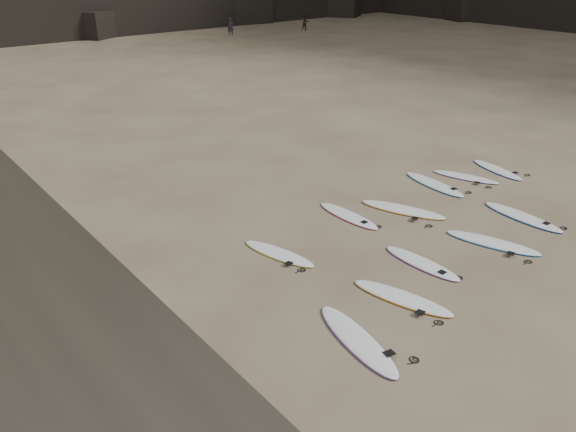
% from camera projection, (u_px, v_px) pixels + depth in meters
% --- Properties ---
extents(ground, '(240.00, 240.00, 0.00)m').
position_uv_depth(ground, '(448.00, 254.00, 14.94)').
color(ground, '#897559').
rests_on(ground, ground).
extents(surfboard_0, '(1.17, 2.76, 0.10)m').
position_uv_depth(surfboard_0, '(357.00, 339.00, 11.58)').
color(surfboard_0, white).
rests_on(surfboard_0, ground).
extents(surfboard_1, '(1.22, 2.57, 0.09)m').
position_uv_depth(surfboard_1, '(402.00, 298.00, 12.98)').
color(surfboard_1, white).
rests_on(surfboard_1, ground).
extents(surfboard_2, '(0.61, 2.33, 0.08)m').
position_uv_depth(surfboard_2, '(422.00, 263.00, 14.42)').
color(surfboard_2, white).
rests_on(surfboard_2, ground).
extents(surfboard_3, '(1.39, 2.64, 0.09)m').
position_uv_depth(surfboard_3, '(493.00, 242.00, 15.41)').
color(surfboard_3, white).
rests_on(surfboard_3, ground).
extents(surfboard_4, '(0.78, 2.65, 0.09)m').
position_uv_depth(surfboard_4, '(522.00, 216.00, 16.90)').
color(surfboard_4, white).
rests_on(surfboard_4, ground).
extents(surfboard_5, '(1.07, 2.34, 0.08)m').
position_uv_depth(surfboard_5, '(279.00, 253.00, 14.88)').
color(surfboard_5, white).
rests_on(surfboard_5, ground).
extents(surfboard_6, '(0.57, 2.39, 0.09)m').
position_uv_depth(surfboard_6, '(348.00, 215.00, 16.98)').
color(surfboard_6, white).
rests_on(surfboard_6, ground).
extents(surfboard_7, '(1.61, 2.75, 0.10)m').
position_uv_depth(surfboard_7, '(403.00, 209.00, 17.36)').
color(surfboard_7, white).
rests_on(surfboard_7, ground).
extents(surfboard_8, '(0.96, 2.69, 0.09)m').
position_uv_depth(surfboard_8, '(434.00, 184.00, 19.23)').
color(surfboard_8, white).
rests_on(surfboard_8, ground).
extents(surfboard_9, '(1.28, 2.41, 0.08)m').
position_uv_depth(surfboard_9, '(465.00, 177.00, 19.86)').
color(surfboard_9, white).
rests_on(surfboard_9, ground).
extents(surfboard_10, '(1.10, 2.42, 0.08)m').
position_uv_depth(surfboard_10, '(497.00, 170.00, 20.50)').
color(surfboard_10, white).
rests_on(surfboard_10, ground).
extents(person_a, '(0.67, 0.63, 1.54)m').
position_uv_depth(person_a, '(231.00, 27.00, 52.12)').
color(person_a, black).
rests_on(person_a, ground).
extents(person_b, '(0.91, 0.80, 1.56)m').
position_uv_depth(person_b, '(305.00, 22.00, 55.13)').
color(person_b, black).
rests_on(person_b, ground).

